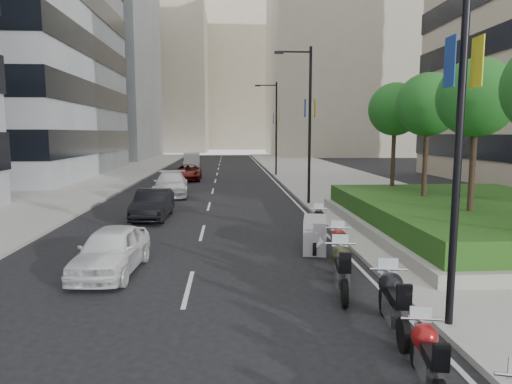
{
  "coord_description": "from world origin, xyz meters",
  "views": [
    {
      "loc": [
        -0.4,
        -8.04,
        4.2
      ],
      "look_at": [
        0.65,
        8.86,
        2.0
      ],
      "focal_mm": 32.0,
      "sensor_mm": 36.0,
      "label": 1
    }
  ],
  "objects": [
    {
      "name": "ground",
      "position": [
        0.0,
        0.0,
        0.0
      ],
      "size": [
        160.0,
        160.0,
        0.0
      ],
      "primitive_type": "plane",
      "color": "black",
      "rests_on": "ground"
    },
    {
      "name": "sidewalk_right",
      "position": [
        9.0,
        30.0,
        0.07
      ],
      "size": [
        10.0,
        100.0,
        0.15
      ],
      "primitive_type": "cube",
      "color": "#9E9B93",
      "rests_on": "ground"
    },
    {
      "name": "sidewalk_left",
      "position": [
        -12.0,
        30.0,
        0.07
      ],
      "size": [
        8.0,
        100.0,
        0.15
      ],
      "primitive_type": "cube",
      "color": "#9E9B93",
      "rests_on": "ground"
    },
    {
      "name": "lane_edge",
      "position": [
        3.7,
        30.0,
        0.01
      ],
      "size": [
        0.12,
        100.0,
        0.01
      ],
      "primitive_type": "cube",
      "color": "silver",
      "rests_on": "ground"
    },
    {
      "name": "lane_centre",
      "position": [
        -1.5,
        30.0,
        0.01
      ],
      "size": [
        0.12,
        100.0,
        0.01
      ],
      "primitive_type": "cube",
      "color": "silver",
      "rests_on": "ground"
    },
    {
      "name": "building_grey_far",
      "position": [
        -24.0,
        70.0,
        15.0
      ],
      "size": [
        22.0,
        26.0,
        30.0
      ],
      "primitive_type": "cube",
      "color": "gray",
      "rests_on": "ground"
    },
    {
      "name": "building_cream_right",
      "position": [
        22.0,
        80.0,
        18.0
      ],
      "size": [
        28.0,
        24.0,
        36.0
      ],
      "primitive_type": "cube",
      "color": "#B7AD93",
      "rests_on": "ground"
    },
    {
      "name": "building_cream_left",
      "position": [
        -18.0,
        100.0,
        17.0
      ],
      "size": [
        26.0,
        24.0,
        34.0
      ],
      "primitive_type": "cube",
      "color": "#B7AD93",
      "rests_on": "ground"
    },
    {
      "name": "building_cream_centre",
      "position": [
        2.0,
        120.0,
        19.0
      ],
      "size": [
        30.0,
        24.0,
        38.0
      ],
      "primitive_type": "cube",
      "color": "#B7AD93",
      "rests_on": "ground"
    },
    {
      "name": "planter",
      "position": [
        10.0,
        10.0,
        0.35
      ],
      "size": [
        10.0,
        14.0,
        0.4
      ],
      "primitive_type": "cube",
      "color": "#99978F",
      "rests_on": "sidewalk_right"
    },
    {
      "name": "hedge",
      "position": [
        10.0,
        10.0,
        0.95
      ],
      "size": [
        9.4,
        13.4,
        0.8
      ],
      "primitive_type": "cube",
      "color": "#1D4012",
      "rests_on": "planter"
    },
    {
      "name": "tree_1",
      "position": [
        8.5,
        8.0,
        5.42
      ],
      "size": [
        2.8,
        2.8,
        6.3
      ],
      "color": "#332319",
      "rests_on": "planter"
    },
    {
      "name": "tree_2",
      "position": [
        8.5,
        12.0,
        5.42
      ],
      "size": [
        2.8,
        2.8,
        6.3
      ],
      "color": "#332319",
      "rests_on": "planter"
    },
    {
      "name": "tree_3",
      "position": [
        8.5,
        16.0,
        5.42
      ],
      "size": [
        2.8,
        2.8,
        6.3
      ],
      "color": "#332319",
      "rests_on": "planter"
    },
    {
      "name": "lamp_post_0",
      "position": [
        4.14,
        1.0,
        5.07
      ],
      "size": [
        2.34,
        0.45,
        9.0
      ],
      "color": "black",
      "rests_on": "ground"
    },
    {
      "name": "lamp_post_1",
      "position": [
        4.14,
        18.0,
        5.07
      ],
      "size": [
        2.34,
        0.45,
        9.0
      ],
      "color": "black",
      "rests_on": "ground"
    },
    {
      "name": "lamp_post_2",
      "position": [
        4.14,
        36.0,
        5.07
      ],
      "size": [
        2.34,
        0.45,
        9.0
      ],
      "color": "black",
      "rests_on": "ground"
    },
    {
      "name": "motorcycle_1",
      "position": [
        2.84,
        -1.18,
        0.55
      ],
      "size": [
        0.69,
        2.06,
        1.03
      ],
      "rotation": [
        0.0,
        0.0,
        1.4
      ],
      "color": "black",
      "rests_on": "ground"
    },
    {
      "name": "motorcycle_2",
      "position": [
        3.07,
        1.01,
        0.65
      ],
      "size": [
        0.82,
        2.44,
        1.22
      ],
      "rotation": [
        0.0,
        0.0,
        1.44
      ],
      "color": "black",
      "rests_on": "ground"
    },
    {
      "name": "motorcycle_3",
      "position": [
        2.56,
        3.35,
        0.66
      ],
      "size": [
        0.82,
        2.47,
        1.23
      ],
      "rotation": [
        0.0,
        0.0,
        1.41
      ],
      "color": "black",
      "rests_on": "ground"
    },
    {
      "name": "motorcycle_4",
      "position": [
        3.05,
        5.66,
        0.63
      ],
      "size": [
        0.79,
        2.35,
        1.18
      ],
      "rotation": [
        0.0,
        0.0,
        1.4
      ],
      "color": "black",
      "rests_on": "ground"
    },
    {
      "name": "motorcycle_5",
      "position": [
        2.69,
        7.76,
        0.59
      ],
      "size": [
        1.14,
        2.05,
        1.18
      ],
      "rotation": [
        0.0,
        0.0,
        1.38
      ],
      "color": "black",
      "rests_on": "ground"
    },
    {
      "name": "motorcycle_6",
      "position": [
        3.25,
        9.88,
        0.59
      ],
      "size": [
        0.75,
        2.2,
        1.11
      ],
      "rotation": [
        0.0,
        0.0,
        1.38
      ],
      "color": "black",
      "rests_on": "ground"
    },
    {
      "name": "car_a",
      "position": [
        -3.92,
        5.58,
        0.7
      ],
      "size": [
        1.91,
        4.2,
        1.4
      ],
      "primitive_type": "imported",
      "rotation": [
        0.0,
        0.0,
        -0.06
      ],
      "color": "white",
      "rests_on": "ground"
    },
    {
      "name": "car_b",
      "position": [
        -4.1,
        14.39,
        0.72
      ],
      "size": [
        1.63,
        4.4,
        1.44
      ],
      "primitive_type": "imported",
      "rotation": [
        0.0,
        0.0,
        -0.03
      ],
      "color": "black",
      "rests_on": "ground"
    },
    {
      "name": "car_c",
      "position": [
        -4.23,
        22.73,
        0.79
      ],
      "size": [
        2.64,
        5.59,
        1.57
      ],
      "primitive_type": "imported",
      "rotation": [
        0.0,
        0.0,
        0.08
      ],
      "color": "white",
      "rests_on": "ground"
    },
    {
      "name": "car_d",
      "position": [
        -3.98,
        32.95,
        0.69
      ],
      "size": [
        2.4,
        5.04,
        1.39
      ],
      "primitive_type": "imported",
      "rotation": [
        0.0,
        0.0,
        0.02
      ],
      "color": "#640F0B",
      "rests_on": "ground"
    },
    {
      "name": "delivery_van",
      "position": [
        -4.54,
        45.29,
        0.89
      ],
      "size": [
        1.95,
        4.63,
        1.91
      ],
      "rotation": [
        0.0,
        0.0,
        0.05
      ],
      "color": "#B9B9BB",
      "rests_on": "ground"
    }
  ]
}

